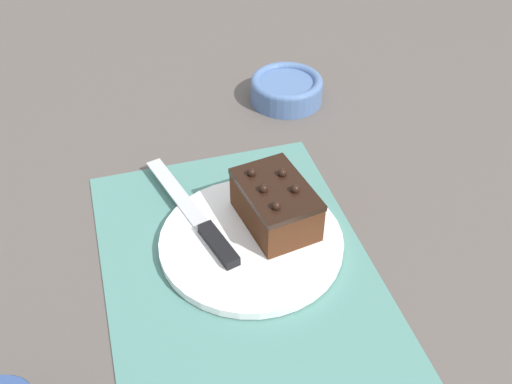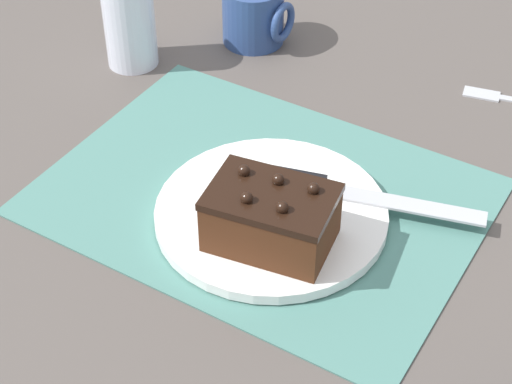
% 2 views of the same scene
% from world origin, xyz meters
% --- Properties ---
extents(ground_plane, '(3.00, 3.00, 0.00)m').
position_xyz_m(ground_plane, '(0.00, 0.00, 0.00)').
color(ground_plane, '#544C47').
extents(placemat_woven, '(0.46, 0.34, 0.00)m').
position_xyz_m(placemat_woven, '(0.00, 0.00, 0.00)').
color(placemat_woven, slate).
rests_on(placemat_woven, ground_plane).
extents(cake_plate, '(0.24, 0.24, 0.01)m').
position_xyz_m(cake_plate, '(0.03, -0.03, 0.01)').
color(cake_plate, white).
rests_on(cake_plate, placemat_woven).
extents(chocolate_cake, '(0.13, 0.10, 0.07)m').
position_xyz_m(chocolate_cake, '(0.05, -0.07, 0.05)').
color(chocolate_cake, '#472614').
rests_on(chocolate_cake, cake_plate).
extents(serving_knife, '(0.25, 0.08, 0.01)m').
position_xyz_m(serving_knife, '(0.06, 0.03, 0.02)').
color(serving_knife, black).
rests_on(serving_knife, cake_plate).
extents(drinking_glass, '(0.07, 0.07, 0.12)m').
position_xyz_m(drinking_glass, '(-0.29, 0.15, 0.06)').
color(drinking_glass, white).
rests_on(drinking_glass, ground_plane).
extents(coffee_mug, '(0.09, 0.08, 0.08)m').
position_xyz_m(coffee_mug, '(-0.18, 0.28, 0.04)').
color(coffee_mug, navy).
rests_on(coffee_mug, ground_plane).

